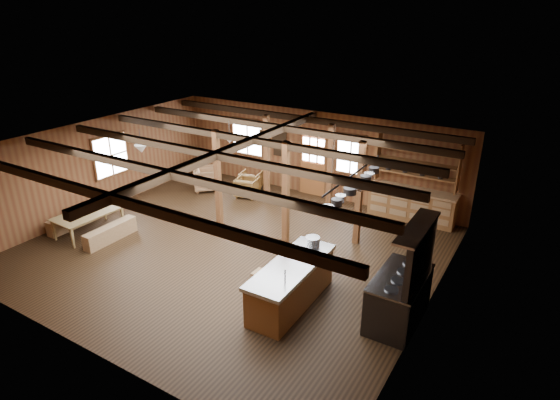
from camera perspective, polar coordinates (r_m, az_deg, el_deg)
name	(u,v)px	position (r m, az deg, el deg)	size (l,w,h in m)	color
room	(231,199)	(11.71, -6.03, 0.07)	(10.04, 9.04, 2.84)	black
ceiling_joists	(233,148)	(11.41, -5.76, 6.31)	(9.80, 8.82, 0.18)	black
timber_posts	(291,179)	(13.05, 1.30, 2.63)	(3.95, 2.35, 2.80)	#4F2916
back_door	(313,169)	(15.42, 4.04, 3.76)	(1.02, 0.08, 2.15)	brown
window_back_left	(248,137)	(16.51, -3.97, 7.66)	(1.32, 0.06, 1.32)	white
window_back_right	(351,154)	(14.69, 8.65, 5.53)	(1.02, 0.06, 1.32)	white
window_left	(111,156)	(15.32, -19.96, 5.12)	(0.14, 1.24, 1.32)	white
notice_boards	(274,140)	(15.91, -0.70, 7.27)	(1.08, 0.03, 0.90)	silver
back_counter	(412,200)	(14.17, 15.81, -0.06)	(2.55, 0.60, 2.45)	brown
pendant_lamps	(187,144)	(13.53, -11.29, 6.73)	(1.86, 2.36, 0.66)	#323134
pot_rack	(354,187)	(10.18, 8.97, 1.55)	(0.35, 3.00, 0.45)	#323134
kitchen_island	(291,284)	(9.96, 1.38, -10.18)	(0.92, 2.51, 1.20)	brown
step_stool	(263,281)	(10.53, -2.10, -9.89)	(0.49, 0.35, 0.43)	brown
commercial_range	(401,292)	(9.64, 14.57, -10.83)	(0.90, 1.75, 2.16)	#323134
dining_table	(90,223)	(13.94, -22.13, -2.62)	(1.77, 0.99, 0.62)	olive
bench_wall	(73,220)	(14.55, -23.88, -2.28)	(0.29, 1.54, 0.42)	brown
bench_aisle	(111,233)	(13.38, -19.95, -3.81)	(0.30, 1.57, 0.43)	brown
armchair_a	(247,187)	(15.44, -4.02, 1.59)	(0.69, 0.71, 0.65)	brown
armchair_b	(251,181)	(16.04, -3.58, 2.39)	(0.67, 0.69, 0.62)	brown
armchair_c	(207,179)	(16.15, -8.95, 2.58)	(0.84, 0.86, 0.78)	olive
counter_pot	(313,241)	(10.44, 3.99, -5.03)	(0.33, 0.33, 0.20)	#B6B9BD
bowl	(287,251)	(10.14, 0.92, -6.29)	(0.25, 0.25, 0.06)	silver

